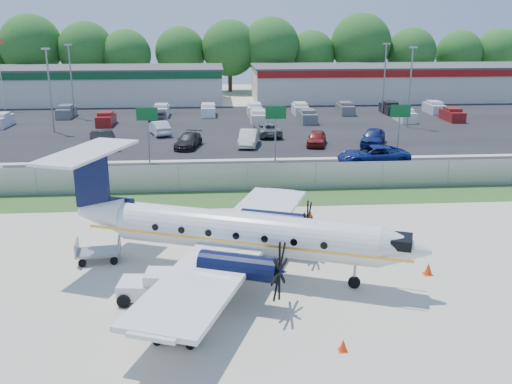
{
  "coord_description": "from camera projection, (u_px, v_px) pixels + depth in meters",
  "views": [
    {
      "loc": [
        -2.43,
        -25.84,
        11.99
      ],
      "look_at": [
        0.0,
        6.0,
        2.3
      ],
      "focal_mm": 40.0,
      "sensor_mm": 36.0,
      "label": 1
    }
  ],
  "objects": [
    {
      "name": "building_west",
      "position": [
        67.0,
        85.0,
        84.94
      ],
      "size": [
        46.4,
        12.4,
        5.24
      ],
      "color": "beige",
      "rests_on": "ground"
    },
    {
      "name": "light_pole_sw",
      "position": [
        71.0,
        76.0,
        71.14
      ],
      "size": [
        0.9,
        0.35,
        9.09
      ],
      "color": "gray",
      "rests_on": "ground"
    },
    {
      "name": "parked_car_e",
      "position": [
        373.0,
        145.0,
        56.74
      ],
      "size": [
        3.8,
        5.23,
        1.66
      ],
      "primitive_type": "imported",
      "rotation": [
        0.0,
        0.0,
        -0.43
      ],
      "color": "navy",
      "rests_on": "ground"
    },
    {
      "name": "aircraft",
      "position": [
        237.0,
        232.0,
        27.46
      ],
      "size": [
        18.42,
        17.92,
        5.67
      ],
      "color": "silver",
      "rests_on": "ground"
    },
    {
      "name": "ground",
      "position": [
        265.0,
        271.0,
        28.31
      ],
      "size": [
        170.0,
        170.0,
        0.0
      ],
      "primitive_type": "plane",
      "color": "beige",
      "rests_on": "ground"
    },
    {
      "name": "cone_starboard_wing",
      "position": [
        310.0,
        215.0,
        35.64
      ],
      "size": [
        0.39,
        0.39,
        0.55
      ],
      "color": "#FF3308",
      "rests_on": "ground"
    },
    {
      "name": "far_parking_rows",
      "position": [
        232.0,
        119.0,
        71.25
      ],
      "size": [
        56.0,
        10.0,
        1.6
      ],
      "primitive_type": null,
      "color": "gray",
      "rests_on": "ground"
    },
    {
      "name": "parking_lot",
      "position": [
        234.0,
        126.0,
        66.47
      ],
      "size": [
        170.0,
        32.0,
        0.02
      ],
      "primitive_type": "cube",
      "color": "black",
      "rests_on": "ground"
    },
    {
      "name": "parked_car_b",
      "position": [
        189.0,
        148.0,
        55.56
      ],
      "size": [
        2.95,
        5.1,
        1.39
      ],
      "primitive_type": "imported",
      "rotation": [
        0.0,
        0.0,
        -0.22
      ],
      "color": "black",
      "rests_on": "ground"
    },
    {
      "name": "parked_car_d",
      "position": [
        316.0,
        145.0,
        56.54
      ],
      "size": [
        2.77,
        4.62,
        1.47
      ],
      "primitive_type": "imported",
      "rotation": [
        0.0,
        0.0,
        -0.25
      ],
      "color": "maroon",
      "rests_on": "ground"
    },
    {
      "name": "baggage_cart_far",
      "position": [
        178.0,
        330.0,
        22.09
      ],
      "size": [
        2.14,
        1.62,
        0.99
      ],
      "color": "gray",
      "rests_on": "ground"
    },
    {
      "name": "building_east",
      "position": [
        395.0,
        82.0,
        88.58
      ],
      "size": [
        44.4,
        12.4,
        5.24
      ],
      "color": "beige",
      "rests_on": "ground"
    },
    {
      "name": "parked_car_f",
      "position": [
        159.0,
        135.0,
        61.85
      ],
      "size": [
        3.03,
        4.89,
        1.52
      ],
      "primitive_type": "imported",
      "rotation": [
        0.0,
        0.0,
        3.47
      ],
      "color": "silver",
      "rests_on": "ground"
    },
    {
      "name": "tree_line",
      "position": [
        226.0,
        91.0,
        98.92
      ],
      "size": [
        112.0,
        6.0,
        14.0
      ],
      "primitive_type": null,
      "color": "#1F591A",
      "rests_on": "ground"
    },
    {
      "name": "grass_verge",
      "position": [
        249.0,
        199.0,
        39.76
      ],
      "size": [
        170.0,
        4.0,
        0.02
      ],
      "primitive_type": "cube",
      "color": "#2D561E",
      "rests_on": "ground"
    },
    {
      "name": "sign_mid",
      "position": [
        276.0,
        120.0,
        49.34
      ],
      "size": [
        1.8,
        0.26,
        5.0
      ],
      "color": "gray",
      "rests_on": "ground"
    },
    {
      "name": "sign_left",
      "position": [
        147.0,
        122.0,
        48.54
      ],
      "size": [
        1.8,
        0.26,
        5.0
      ],
      "color": "gray",
      "rests_on": "ground"
    },
    {
      "name": "parked_car_c",
      "position": [
        248.0,
        146.0,
        56.35
      ],
      "size": [
        2.39,
        5.0,
        1.58
      ],
      "primitive_type": "imported",
      "rotation": [
        0.0,
        0.0,
        -0.16
      ],
      "color": "beige",
      "rests_on": "ground"
    },
    {
      "name": "sign_right",
      "position": [
        400.0,
        119.0,
        50.14
      ],
      "size": [
        1.8,
        0.26,
        5.0
      ],
      "color": "gray",
      "rests_on": "ground"
    },
    {
      "name": "flagpole_east",
      "position": [
        0.0,
        68.0,
        76.9
      ],
      "size": [
        1.06,
        0.12,
        10.0
      ],
      "color": "silver",
      "rests_on": "ground"
    },
    {
      "name": "access_road",
      "position": [
        244.0,
        173.0,
        46.44
      ],
      "size": [
        170.0,
        8.0,
        0.02
      ],
      "primitive_type": "cube",
      "color": "black",
      "rests_on": "ground"
    },
    {
      "name": "light_pole_nw",
      "position": [
        49.0,
        85.0,
        61.6
      ],
      "size": [
        0.9,
        0.35,
        9.09
      ],
      "color": "gray",
      "rests_on": "ground"
    },
    {
      "name": "cone_nose",
      "position": [
        428.0,
        269.0,
        27.87
      ],
      "size": [
        0.43,
        0.43,
        0.61
      ],
      "color": "#FF3308",
      "rests_on": "ground"
    },
    {
      "name": "road_car_mid",
      "position": [
        373.0,
        165.0,
        48.87
      ],
      "size": [
        6.11,
        2.85,
        1.69
      ],
      "primitive_type": "imported",
      "rotation": [
        0.0,
        0.0,
        -1.56
      ],
      "color": "navy",
      "rests_on": "ground"
    },
    {
      "name": "light_pole_ne",
      "position": [
        410.0,
        82.0,
        64.5
      ],
      "size": [
        0.9,
        0.35,
        9.09
      ],
      "color": "gray",
      "rests_on": "ground"
    },
    {
      "name": "light_pole_se",
      "position": [
        385.0,
        74.0,
        74.05
      ],
      "size": [
        0.9,
        0.35,
        9.09
      ],
      "color": "gray",
      "rests_on": "ground"
    },
    {
      "name": "parked_car_g",
      "position": [
        268.0,
        136.0,
        61.18
      ],
      "size": [
        2.77,
        5.43,
        1.47
      ],
      "primitive_type": "imported",
      "rotation": [
        0.0,
        0.0,
        3.21
      ],
      "color": "#595B5E",
      "rests_on": "ground"
    },
    {
      "name": "parked_car_a",
      "position": [
        105.0,
        148.0,
        55.57
      ],
      "size": [
        3.58,
        5.21,
        1.63
      ],
      "primitive_type": "imported",
      "rotation": [
        0.0,
        0.0,
        0.42
      ],
      "color": "black",
      "rests_on": "ground"
    },
    {
      "name": "perimeter_fence",
      "position": [
        248.0,
        177.0,
        41.38
      ],
      "size": [
        120.0,
        0.06,
        1.99
      ],
      "color": "gray",
      "rests_on": "ground"
    },
    {
      "name": "pushback_tug",
      "position": [
        150.0,
        286.0,
        25.3
      ],
      "size": [
        2.61,
        1.99,
        1.33
      ],
      "color": "silver",
      "rests_on": "ground"
    },
    {
      "name": "baggage_cart_near",
      "position": [
        99.0,
        251.0,
        29.36
      ],
      "size": [
        2.37,
        1.58,
        1.18
      ],
      "color": "gray",
      "rests_on": "ground"
    },
    {
      "name": "cone_port_wing",
      "position": [
        343.0,
        345.0,
        21.44
      ],
      "size": [
        0.35,
        0.35,
        0.5
      ],
      "color": "#FF3308",
      "rests_on": "ground"
    }
  ]
}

